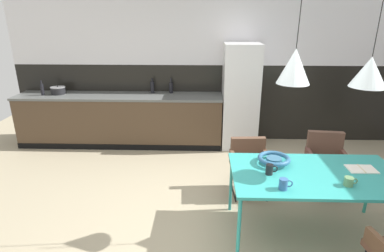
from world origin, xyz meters
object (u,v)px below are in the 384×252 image
at_px(mug_tall_blue, 349,181).
at_px(bottle_oil_tall, 171,87).
at_px(dining_table, 316,177).
at_px(mug_short_terracotta, 270,169).
at_px(open_book, 361,169).
at_px(pendant_lamp_over_table_far, 369,72).
at_px(armchair_near_window, 326,156).
at_px(pendant_lamp_over_table_near, 294,66).
at_px(refrigerator_column, 240,97).
at_px(fruit_bowl, 274,159).
at_px(armchair_facing_counter, 249,159).
at_px(bottle_wine_green, 152,87).
at_px(cooking_pot, 58,90).
at_px(bottle_spice_small, 42,89).
at_px(mug_wide_latte, 284,184).

height_order(mug_tall_blue, bottle_oil_tall, bottle_oil_tall).
relative_size(dining_table, mug_short_terracotta, 14.11).
bearing_deg(mug_tall_blue, mug_short_terracotta, 164.21).
height_order(open_book, pendant_lamp_over_table_far, pendant_lamp_over_table_far).
height_order(armchair_near_window, pendant_lamp_over_table_near, pendant_lamp_over_table_near).
xyz_separation_m(refrigerator_column, pendant_lamp_over_table_near, (0.16, -2.46, 0.91)).
bearing_deg(fruit_bowl, pendant_lamp_over_table_far, -14.90).
xyz_separation_m(open_book, pendant_lamp_over_table_far, (-0.15, -0.08, 1.02)).
height_order(refrigerator_column, pendant_lamp_over_table_far, pendant_lamp_over_table_far).
relative_size(bottle_oil_tall, pendant_lamp_over_table_far, 0.25).
relative_size(armchair_facing_counter, mug_short_terracotta, 6.00).
xyz_separation_m(open_book, pendant_lamp_over_table_near, (-0.83, -0.10, 1.07)).
bearing_deg(armchair_facing_counter, bottle_wine_green, -52.87).
bearing_deg(mug_tall_blue, armchair_near_window, 77.74).
relative_size(cooking_pot, bottle_spice_small, 0.96).
height_order(armchair_facing_counter, bottle_oil_tall, bottle_oil_tall).
bearing_deg(pendant_lamp_over_table_far, bottle_spice_small, 150.80).
relative_size(armchair_near_window, mug_tall_blue, 6.28).
bearing_deg(bottle_oil_tall, pendant_lamp_over_table_near, -62.47).
distance_m(armchair_facing_counter, mug_short_terracotta, 0.97).
height_order(mug_tall_blue, cooking_pot, cooking_pot).
height_order(mug_wide_latte, pendant_lamp_over_table_far, pendant_lamp_over_table_far).
height_order(cooking_pot, bottle_wine_green, bottle_wine_green).
xyz_separation_m(armchair_near_window, bottle_wine_green, (-2.53, 1.70, 0.52)).
bearing_deg(fruit_bowl, dining_table, -28.17).
distance_m(armchair_facing_counter, mug_tall_blue, 1.38).
height_order(open_book, mug_wide_latte, mug_wide_latte).
xyz_separation_m(fruit_bowl, mug_short_terracotta, (-0.09, -0.24, -0.00)).
height_order(refrigerator_column, bottle_spice_small, refrigerator_column).
distance_m(dining_table, pendant_lamp_over_table_far, 1.12).
bearing_deg(open_book, mug_short_terracotta, -172.39).
height_order(mug_short_terracotta, pendant_lamp_over_table_near, pendant_lamp_over_table_near).
height_order(dining_table, armchair_near_window, armchair_near_window).
distance_m(armchair_near_window, bottle_spice_small, 4.70).
bearing_deg(mug_wide_latte, armchair_near_window, 54.97).
relative_size(armchair_near_window, cooking_pot, 3.16).
bearing_deg(dining_table, fruit_bowl, 151.83).
xyz_separation_m(mug_tall_blue, bottle_spice_small, (-4.18, 2.65, 0.24)).
xyz_separation_m(open_book, mug_tall_blue, (-0.27, -0.33, 0.04)).
distance_m(bottle_wine_green, pendant_lamp_over_table_near, 3.26).
height_order(refrigerator_column, cooking_pot, refrigerator_column).
bearing_deg(pendant_lamp_over_table_far, cooking_pot, 148.40).
bearing_deg(mug_wide_latte, dining_table, 37.59).
distance_m(fruit_bowl, mug_short_terracotta, 0.26).
distance_m(refrigerator_column, pendant_lamp_over_table_far, 2.73).
bearing_deg(mug_wide_latte, bottle_spice_small, 142.42).
bearing_deg(open_book, bottle_wine_green, 135.03).
xyz_separation_m(open_book, bottle_spice_small, (-4.45, 2.32, 0.27)).
bearing_deg(bottle_oil_tall, bottle_wine_green, -179.13).
relative_size(cooking_pot, pendant_lamp_over_table_far, 0.23).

